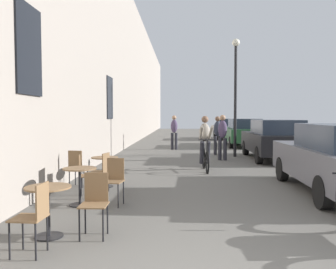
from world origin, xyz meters
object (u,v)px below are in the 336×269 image
object	(u,v)px
parked_car_third	(243,132)
cafe_table_far	(105,165)
cafe_chair_near_toward_wall	(95,200)
pedestrian_near	(223,135)
cafe_chair_mid_toward_wall	(114,178)
street_lamp	(236,82)
cafe_chair_mid_toward_street	(85,173)
pedestrian_far	(174,130)
cyclist_on_bicycle	(205,145)
parked_car_second	(274,139)
pedestrian_mid	(218,133)
cafe_table_near	(48,200)
cafe_chair_far_toward_wall	(102,170)
parked_car_fourth	(228,129)
cafe_chair_near_toward_street	(34,214)
cafe_table_mid	(80,178)
cafe_chair_far_toward_street	(77,166)

from	to	relation	value
parked_car_third	cafe_table_far	bearing A→B (deg)	-114.80
cafe_chair_near_toward_wall	pedestrian_near	size ratio (longest dim) A/B	0.51
cafe_chair_mid_toward_wall	street_lamp	bearing A→B (deg)	66.39
cafe_chair_mid_toward_street	cafe_table_far	xyz separation A→B (m)	(0.18, 1.15, 0.00)
cafe_chair_mid_toward_wall	pedestrian_far	bearing A→B (deg)	85.07
cafe_chair_near_toward_wall	street_lamp	distance (m)	10.86
cyclist_on_bicycle	parked_car_second	xyz separation A→B (m)	(2.87, 2.80, 0.00)
cafe_chair_mid_toward_street	parked_car_second	bearing A→B (deg)	49.67
parked_car_second	parked_car_third	world-z (taller)	parked_car_second
pedestrian_mid	cafe_table_near	bearing A→B (deg)	-108.13
cafe_chair_mid_toward_street	cafe_chair_far_toward_wall	bearing A→B (deg)	62.70
cafe_chair_mid_toward_street	cafe_chair_mid_toward_wall	distance (m)	0.91
cafe_chair_mid_toward_wall	parked_car_second	size ratio (longest dim) A/B	0.20
cafe_chair_near_toward_wall	pedestrian_near	bearing A→B (deg)	71.94
cafe_chair_mid_toward_street	parked_car_fourth	distance (m)	19.73
cafe_table_far	street_lamp	xyz separation A→B (m)	(4.11, 6.47, 2.59)
pedestrian_mid	parked_car_second	size ratio (longest dim) A/B	0.38
parked_car_second	parked_car_fourth	xyz separation A→B (m)	(-0.16, 12.30, -0.03)
cafe_table_near	cyclist_on_bicycle	size ratio (longest dim) A/B	0.41
cafe_chair_near_toward_wall	street_lamp	size ratio (longest dim) A/B	0.18
cafe_chair_far_toward_wall	parked_car_second	bearing A→B (deg)	48.81
cafe_chair_near_toward_wall	pedestrian_far	distance (m)	13.02
cafe_chair_near_toward_wall	cafe_chair_near_toward_street	bearing A→B (deg)	-127.95
street_lamp	pedestrian_far	bearing A→B (deg)	130.67
cafe_table_mid	cafe_chair_near_toward_wall	bearing A→B (deg)	-67.46
cafe_chair_near_toward_street	parked_car_second	bearing A→B (deg)	60.75
cafe_chair_mid_toward_street	street_lamp	distance (m)	9.12
cafe_chair_mid_toward_street	pedestrian_far	xyz separation A→B (m)	(1.68, 10.65, 0.46)
cafe_chair_far_toward_street	pedestrian_near	xyz separation A→B (m)	(4.10, 5.32, 0.47)
cyclist_on_bicycle	cafe_chair_far_toward_wall	bearing A→B (deg)	-126.90
cafe_chair_mid_toward_street	cafe_chair_near_toward_wall	bearing A→B (deg)	-71.49
cafe_table_near	cafe_chair_far_toward_street	size ratio (longest dim) A/B	0.81
cafe_table_near	parked_car_second	distance (m)	10.60
cafe_chair_mid_toward_wall	cafe_chair_near_toward_street	bearing A→B (deg)	-101.41
cafe_table_mid	parked_car_third	world-z (taller)	parked_car_third
cafe_table_near	parked_car_fourth	size ratio (longest dim) A/B	0.17
parked_car_second	cafe_chair_near_toward_wall	bearing A→B (deg)	-118.47
cafe_table_near	cafe_chair_far_toward_wall	world-z (taller)	cafe_chair_far_toward_wall
cafe_chair_near_toward_street	cafe_chair_far_toward_street	bearing A→B (deg)	99.48
cafe_chair_mid_toward_street	pedestrian_mid	size ratio (longest dim) A/B	0.53
cyclist_on_bicycle	parked_car_second	bearing A→B (deg)	44.32
cafe_chair_far_toward_street	cafe_chair_near_toward_wall	bearing A→B (deg)	-69.72
cafe_chair_far_toward_wall	street_lamp	bearing A→B (deg)	60.49
cafe_chair_mid_toward_street	cafe_table_far	world-z (taller)	cafe_chair_mid_toward_street
cafe_chair_mid_toward_wall	parked_car_third	xyz separation A→B (m)	(4.82, 13.29, 0.29)
cafe_table_far	pedestrian_mid	world-z (taller)	pedestrian_mid
cafe_chair_near_toward_street	cafe_table_far	xyz separation A→B (m)	(-0.04, 4.20, 0.00)
cafe_chair_mid_toward_wall	pedestrian_near	bearing A→B (deg)	67.31
parked_car_third	cafe_chair_near_toward_street	bearing A→B (deg)	-108.62
pedestrian_near	street_lamp	bearing A→B (deg)	61.46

